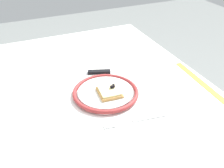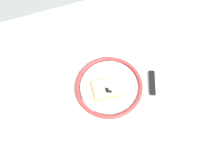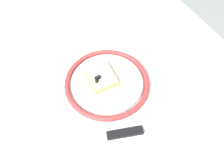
{
  "view_description": "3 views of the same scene",
  "coord_description": "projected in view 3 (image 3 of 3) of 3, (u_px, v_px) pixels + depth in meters",
  "views": [
    {
      "loc": [
        -0.7,
        0.27,
        1.24
      ],
      "look_at": [
        -0.0,
        -0.03,
        0.74
      ],
      "focal_mm": 41.29,
      "sensor_mm": 36.0,
      "label": 1
    },
    {
      "loc": [
        -0.13,
        -0.36,
        1.59
      ],
      "look_at": [
        -0.01,
        -0.0,
        0.75
      ],
      "focal_mm": 44.63,
      "sensor_mm": 36.0,
      "label": 2
    },
    {
      "loc": [
        0.34,
        -0.19,
        1.33
      ],
      "look_at": [
        -0.0,
        0.01,
        0.73
      ],
      "focal_mm": 42.93,
      "sensor_mm": 36.0,
      "label": 3
    }
  ],
  "objects": [
    {
      "name": "dining_table",
      "position": [
        110.0,
        104.0,
        0.79
      ],
      "size": [
        1.14,
        0.79,
        0.71
      ],
      "color": "white",
      "rests_on": "ground_plane"
    },
    {
      "name": "knife",
      "position": [
        138.0,
        131.0,
        0.66
      ],
      "size": [
        0.1,
        0.23,
        0.01
      ],
      "color": "silver",
      "rests_on": "dining_table"
    },
    {
      "name": "ground_plane",
      "position": [
        111.0,
        166.0,
        1.32
      ],
      "size": [
        6.0,
        6.0,
        0.0
      ],
      "primitive_type": "plane",
      "color": "slate"
    },
    {
      "name": "fork",
      "position": [
        72.0,
        50.0,
        0.8
      ],
      "size": [
        0.04,
        0.2,
        0.0
      ],
      "color": "silver",
      "rests_on": "dining_table"
    },
    {
      "name": "plate",
      "position": [
        106.0,
        84.0,
        0.73
      ],
      "size": [
        0.23,
        0.23,
        0.02
      ],
      "color": "white",
      "rests_on": "dining_table"
    },
    {
      "name": "pizza_slice_near",
      "position": [
        101.0,
        77.0,
        0.72
      ],
      "size": [
        0.09,
        0.08,
        0.03
      ],
      "color": "tan",
      "rests_on": "plate"
    }
  ]
}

